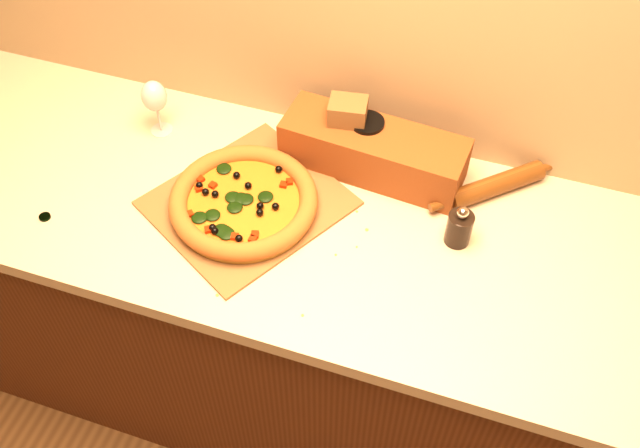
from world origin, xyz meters
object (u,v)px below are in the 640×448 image
(pizza, at_px, (244,202))
(dark_jar, at_px, (366,141))
(rolling_pin, at_px, (496,185))
(pepper_grinder, at_px, (459,228))
(pizza_peel, at_px, (253,199))
(wine_glass, at_px, (154,97))

(pizza, distance_m, dark_jar, 0.34)
(rolling_pin, height_order, dark_jar, dark_jar)
(pizza, height_order, pepper_grinder, pepper_grinder)
(pizza_peel, bearing_deg, rolling_pin, 50.83)
(dark_jar, bearing_deg, pepper_grinder, -33.65)
(pepper_grinder, height_order, wine_glass, wine_glass)
(pizza_peel, distance_m, rolling_pin, 0.59)
(pizza_peel, height_order, pepper_grinder, pepper_grinder)
(pizza, xyz_separation_m, pepper_grinder, (0.50, 0.07, 0.01))
(pizza_peel, relative_size, wine_glass, 3.72)
(pepper_grinder, distance_m, rolling_pin, 0.19)
(rolling_pin, bearing_deg, wine_glass, -176.01)
(wine_glass, distance_m, dark_jar, 0.54)
(pepper_grinder, bearing_deg, rolling_pin, 71.93)
(rolling_pin, relative_size, dark_jar, 2.14)
(rolling_pin, xyz_separation_m, wine_glass, (-0.87, -0.06, 0.09))
(pizza, relative_size, rolling_pin, 1.24)
(wine_glass, height_order, dark_jar, wine_glass)
(rolling_pin, bearing_deg, pepper_grinder, -108.07)
(pizza_peel, distance_m, pepper_grinder, 0.49)
(pepper_grinder, xyz_separation_m, wine_glass, (-0.81, 0.12, 0.07))
(pepper_grinder, height_order, rolling_pin, pepper_grinder)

